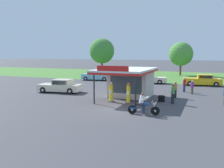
% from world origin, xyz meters
% --- Properties ---
extents(ground_plane, '(300.00, 300.00, 0.00)m').
position_xyz_m(ground_plane, '(0.00, 0.00, 0.00)').
color(ground_plane, '#424247').
extents(grass_verge_strip, '(120.00, 24.00, 0.01)m').
position_xyz_m(grass_verge_strip, '(0.00, 30.00, 0.00)').
color(grass_verge_strip, '#477A33').
rests_on(grass_verge_strip, ground).
extents(service_station_kiosk, '(4.64, 7.15, 3.36)m').
position_xyz_m(service_station_kiosk, '(-0.57, 5.35, 1.69)').
color(service_station_kiosk, beige).
rests_on(service_station_kiosk, ground).
extents(gas_pump_nearside, '(0.44, 0.44, 1.84)m').
position_xyz_m(gas_pump_nearside, '(-1.39, 2.32, 0.84)').
color(gas_pump_nearside, slate).
rests_on(gas_pump_nearside, ground).
extents(gas_pump_offside, '(0.44, 0.44, 1.84)m').
position_xyz_m(gas_pump_offside, '(0.26, 2.32, 0.84)').
color(gas_pump_offside, slate).
rests_on(gas_pump_offside, ground).
extents(motorcycle_with_rider, '(2.27, 0.71, 1.58)m').
position_xyz_m(motorcycle_with_rider, '(2.47, -1.04, 0.65)').
color(motorcycle_with_rider, black).
rests_on(motorcycle_with_rider, ground).
extents(featured_classic_sedan, '(5.17, 2.54, 1.48)m').
position_xyz_m(featured_classic_sedan, '(-8.75, 5.18, 0.67)').
color(featured_classic_sedan, beige).
rests_on(featured_classic_sedan, ground).
extents(parked_car_back_row_centre_left, '(5.56, 2.33, 1.52)m').
position_xyz_m(parked_car_back_row_centre_left, '(-1.62, 17.32, 0.68)').
color(parked_car_back_row_centre_left, beige).
rests_on(parked_car_back_row_centre_left, ground).
extents(parked_car_back_row_left, '(5.04, 2.59, 1.53)m').
position_xyz_m(parked_car_back_row_left, '(-10.50, 17.95, 0.70)').
color(parked_car_back_row_left, '#7AC6D1').
rests_on(parked_car_back_row_left, ground).
extents(parked_car_back_row_far_left, '(5.26, 2.49, 1.51)m').
position_xyz_m(parked_car_back_row_far_left, '(6.01, 17.45, 0.69)').
color(parked_car_back_row_far_left, gold).
rests_on(parked_car_back_row_far_left, ground).
extents(bystander_chatting_near_pumps, '(0.34, 0.34, 1.67)m').
position_xyz_m(bystander_chatting_near_pumps, '(4.22, 10.61, 0.88)').
color(bystander_chatting_near_pumps, '#2D3351').
rests_on(bystander_chatting_near_pumps, ground).
extents(bystander_admiring_sedan, '(0.34, 0.34, 1.60)m').
position_xyz_m(bystander_admiring_sedan, '(3.76, 6.41, 0.84)').
color(bystander_admiring_sedan, black).
rests_on(bystander_admiring_sedan, ground).
extents(bystander_strolling_foreground, '(0.38, 0.38, 1.73)m').
position_xyz_m(bystander_strolling_foreground, '(3.90, 3.58, 0.93)').
color(bystander_strolling_foreground, black).
rests_on(bystander_strolling_foreground, ground).
extents(bystander_leaning_by_kiosk, '(0.34, 0.34, 1.49)m').
position_xyz_m(bystander_leaning_by_kiosk, '(5.14, 9.53, 0.77)').
color(bystander_leaning_by_kiosk, brown).
rests_on(bystander_leaning_by_kiosk, ground).
extents(tree_oak_centre, '(4.77, 4.77, 6.68)m').
position_xyz_m(tree_oak_centre, '(1.56, 32.36, 4.21)').
color(tree_oak_centre, brown).
rests_on(tree_oak_centre, ground).
extents(tree_oak_distant_spare, '(5.49, 5.49, 7.69)m').
position_xyz_m(tree_oak_distant_spare, '(-15.22, 30.77, 4.93)').
color(tree_oak_distant_spare, brown).
rests_on(tree_oak_distant_spare, ground).
extents(spare_tire_stack, '(0.60, 0.60, 0.54)m').
position_xyz_m(spare_tire_stack, '(2.83, 4.16, 0.27)').
color(spare_tire_stack, black).
rests_on(spare_tire_stack, ground).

